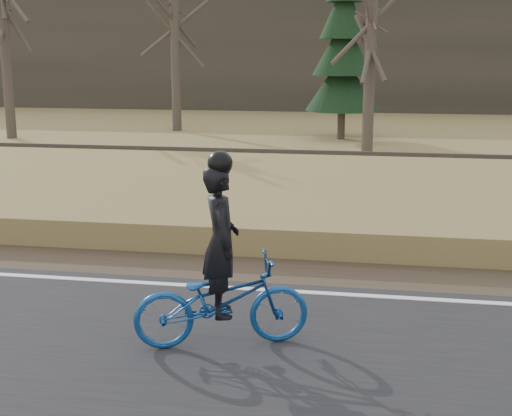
# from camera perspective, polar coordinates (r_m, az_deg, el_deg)

# --- Properties ---
(ground) EXTENTS (120.00, 120.00, 0.00)m
(ground) POSITION_cam_1_polar(r_m,az_deg,el_deg) (9.28, 17.42, -7.99)
(ground) COLOR olive
(ground) RESTS_ON ground
(edge_line) EXTENTS (120.00, 0.12, 0.01)m
(edge_line) POSITION_cam_1_polar(r_m,az_deg,el_deg) (9.44, 17.30, -7.20)
(edge_line) COLOR silver
(edge_line) RESTS_ON road
(shoulder) EXTENTS (120.00, 1.60, 0.04)m
(shoulder) POSITION_cam_1_polar(r_m,az_deg,el_deg) (10.40, 16.61, -5.59)
(shoulder) COLOR #473A2B
(shoulder) RESTS_ON ground
(embankment) EXTENTS (120.00, 5.00, 0.44)m
(embankment) POSITION_cam_1_polar(r_m,az_deg,el_deg) (13.22, 15.25, -0.74)
(embankment) COLOR olive
(embankment) RESTS_ON ground
(ballast) EXTENTS (120.00, 3.00, 0.45)m
(ballast) POSITION_cam_1_polar(r_m,az_deg,el_deg) (16.93, 14.15, 2.21)
(ballast) COLOR slate
(ballast) RESTS_ON ground
(railroad) EXTENTS (120.00, 2.40, 0.29)m
(railroad) POSITION_cam_1_polar(r_m,az_deg,el_deg) (16.88, 14.21, 3.23)
(railroad) COLOR black
(railroad) RESTS_ON ballast
(treeline_backdrop) EXTENTS (120.00, 4.00, 6.00)m
(treeline_backdrop) POSITION_cam_1_polar(r_m,az_deg,el_deg) (38.64, 12.14, 12.11)
(treeline_backdrop) COLOR #383328
(treeline_backdrop) RESTS_ON ground
(cyclist) EXTENTS (1.98, 1.22, 2.11)m
(cyclist) POSITION_cam_1_polar(r_m,az_deg,el_deg) (7.59, -2.79, -6.26)
(cyclist) COLOR navy
(cyclist) RESTS_ON road
(bare_tree_far_left) EXTENTS (0.36, 0.36, 6.72)m
(bare_tree_far_left) POSITION_cam_1_polar(r_m,az_deg,el_deg) (27.31, -19.45, 12.33)
(bare_tree_far_left) COLOR #4C4137
(bare_tree_far_left) RESTS_ON ground
(bare_tree_left) EXTENTS (0.36, 0.36, 7.95)m
(bare_tree_left) POSITION_cam_1_polar(r_m,az_deg,el_deg) (28.40, -6.52, 14.18)
(bare_tree_left) COLOR #4C4137
(bare_tree_left) RESTS_ON ground
(bare_tree_near_left) EXTENTS (0.36, 0.36, 6.16)m
(bare_tree_near_left) POSITION_cam_1_polar(r_m,az_deg,el_deg) (22.18, 9.13, 12.23)
(bare_tree_near_left) COLOR #4C4137
(bare_tree_near_left) RESTS_ON ground
(conifer) EXTENTS (2.60, 2.60, 6.73)m
(conifer) POSITION_cam_1_polar(r_m,az_deg,el_deg) (25.70, 6.99, 12.56)
(conifer) COLOR #4C4137
(conifer) RESTS_ON ground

